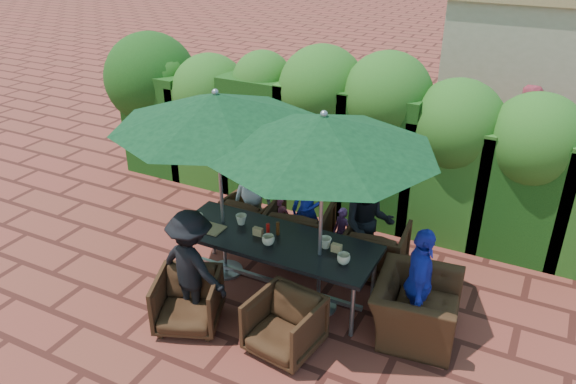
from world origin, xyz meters
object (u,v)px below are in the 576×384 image
at_px(umbrella_left, 216,110).
at_px(chair_near_right, 284,323).
at_px(chair_end_right, 417,299).
at_px(umbrella_right, 323,134).
at_px(chair_far_right, 377,246).
at_px(chair_far_mid, 300,227).
at_px(chair_far_left, 254,214).
at_px(dining_table, 275,244).
at_px(chair_near_left, 188,299).

xyz_separation_m(umbrella_left, chair_near_right, (1.35, -0.94, -1.86)).
relative_size(umbrella_left, chair_end_right, 2.41).
relative_size(umbrella_right, chair_far_right, 3.25).
xyz_separation_m(chair_far_mid, chair_far_right, (1.06, 0.08, -0.04)).
distance_m(chair_far_left, chair_end_right, 2.81).
bearing_deg(chair_far_left, chair_end_right, 163.67).
relative_size(umbrella_right, chair_end_right, 2.41).
height_order(dining_table, chair_far_left, dining_table).
distance_m(dining_table, umbrella_right, 1.65).
height_order(chair_far_right, chair_near_right, chair_far_right).
distance_m(umbrella_left, chair_near_right, 2.48).
xyz_separation_m(umbrella_right, chair_far_left, (-1.50, 1.07, -1.85)).
bearing_deg(umbrella_right, chair_far_mid, 127.00).
height_order(dining_table, chair_end_right, chair_end_right).
relative_size(chair_far_left, chair_far_mid, 0.85).
xyz_separation_m(chair_far_left, chair_end_right, (2.63, -0.97, 0.09)).
bearing_deg(umbrella_right, dining_table, 174.31).
height_order(umbrella_left, chair_far_left, umbrella_left).
bearing_deg(chair_near_left, umbrella_right, 16.74).
relative_size(chair_far_right, chair_near_right, 1.06).
xyz_separation_m(dining_table, umbrella_left, (-0.77, 0.07, 1.54)).
height_order(chair_far_left, chair_far_right, chair_far_right).
bearing_deg(chair_far_left, chair_near_right, 131.91).
bearing_deg(chair_end_right, chair_far_mid, 59.03).
relative_size(chair_far_mid, chair_near_left, 1.18).
relative_size(chair_near_left, chair_near_right, 1.00).
bearing_deg(chair_near_left, chair_near_right, -15.34).
relative_size(dining_table, umbrella_left, 1.01).
bearing_deg(chair_end_right, umbrella_right, 88.50).
height_order(chair_near_left, chair_end_right, chair_end_right).
height_order(umbrella_right, chair_far_left, umbrella_right).
distance_m(chair_near_left, chair_near_right, 1.16).
relative_size(umbrella_right, chair_far_left, 3.42).
bearing_deg(umbrella_left, chair_near_left, -79.31).
distance_m(umbrella_left, chair_end_right, 3.08).
xyz_separation_m(dining_table, umbrella_right, (0.61, -0.06, 1.54)).
height_order(chair_far_mid, chair_end_right, chair_end_right).
bearing_deg(chair_far_right, chair_far_left, -5.78).
xyz_separation_m(dining_table, chair_near_left, (-0.57, -1.01, -0.32)).
distance_m(dining_table, umbrella_left, 1.72).
bearing_deg(chair_far_right, umbrella_right, 66.46).
bearing_deg(dining_table, chair_end_right, 1.13).
xyz_separation_m(dining_table, chair_far_mid, (-0.10, 0.88, -0.26)).
xyz_separation_m(umbrella_left, chair_far_left, (-0.12, 0.94, -1.85)).
bearing_deg(chair_end_right, chair_far_right, 33.61).
distance_m(dining_table, chair_end_right, 1.76).
bearing_deg(chair_far_left, umbrella_right, 148.53).
relative_size(chair_far_left, chair_near_left, 1.01).
bearing_deg(dining_table, umbrella_left, 175.07).
distance_m(dining_table, chair_near_left, 1.20).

